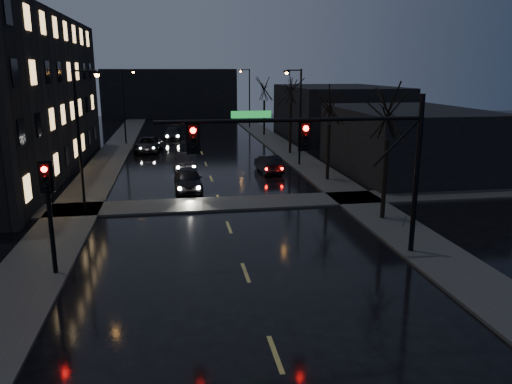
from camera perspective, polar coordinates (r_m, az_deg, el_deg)
name	(u,v)px	position (r m, az deg, el deg)	size (l,w,h in m)	color
sidewalk_left	(109,160)	(46.62, -16.50, 3.51)	(3.00, 140.00, 0.12)	#2D2D2B
sidewalk_right	(293,155)	(47.58, 4.29, 4.24)	(3.00, 140.00, 0.12)	#2D2D2B
sidewalk_cross	(221,204)	(30.24, -4.06, -1.36)	(40.00, 3.00, 0.12)	#2D2D2B
commercial_right_near	(407,141)	(41.19, 16.92, 5.62)	(10.00, 14.00, 5.00)	black
commercial_right_far	(337,111)	(61.97, 9.23, 9.08)	(12.00, 18.00, 6.00)	black
far_block	(170,93)	(88.66, -9.81, 11.10)	(22.00, 10.00, 8.00)	black
signal_mast	(334,147)	(20.85, 8.89, 5.10)	(11.11, 0.41, 7.00)	black
signal_pole_left	(49,202)	(20.76, -22.63, -1.09)	(0.35, 0.41, 4.53)	black
tree_near	(389,104)	(26.99, 14.99, 9.65)	(3.52, 3.52, 8.08)	black
tree_mid_a	(330,100)	(36.35, 8.44, 10.32)	(3.30, 3.30, 7.58)	black
tree_mid_b	(291,84)	(47.88, 4.03, 12.19)	(3.74, 3.74, 8.59)	black
tree_far	(264,85)	(61.60, 0.96, 12.08)	(3.43, 3.43, 7.88)	black
streetlight_l_near	(82,129)	(29.17, -19.22, 6.78)	(1.53, 0.28, 8.00)	black
streetlight_l_far	(126,100)	(55.88, -14.69, 10.14)	(1.53, 0.28, 8.00)	black
streetlight_r_mid	(298,109)	(41.96, 4.80, 9.43)	(1.53, 0.28, 8.00)	black
streetlight_r_far	(248,93)	(69.40, -0.93, 11.22)	(1.53, 0.28, 8.00)	black
oncoming_car_a	(188,179)	(33.99, -7.78, 1.47)	(1.80, 4.47, 1.52)	black
oncoming_car_b	(185,162)	(40.91, -8.08, 3.44)	(1.44, 4.12, 1.36)	black
oncoming_car_c	(148,144)	(50.81, -12.23, 5.33)	(2.38, 5.16, 1.43)	black
oncoming_car_d	(172,133)	(59.38, -9.54, 6.63)	(1.93, 4.75, 1.38)	black
lead_car	(269,164)	(39.61, 1.47, 3.25)	(1.46, 4.19, 1.38)	black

